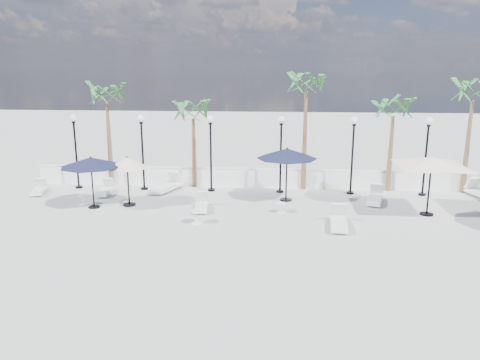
# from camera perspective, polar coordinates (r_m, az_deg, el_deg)

# --- Properties ---
(ground) EXTENTS (100.00, 100.00, 0.00)m
(ground) POSITION_cam_1_polar(r_m,az_deg,el_deg) (17.53, 4.90, -7.02)
(ground) COLOR #A7A6A2
(ground) RESTS_ON ground
(balustrade) EXTENTS (26.00, 0.30, 1.01)m
(balustrade) POSITION_cam_1_polar(r_m,az_deg,el_deg) (24.58, 4.91, 0.17)
(balustrade) COLOR white
(balustrade) RESTS_ON ground
(lamppost_0) EXTENTS (0.36, 0.36, 3.84)m
(lamppost_0) POSITION_cam_1_polar(r_m,az_deg,el_deg) (25.41, -19.46, 4.53)
(lamppost_0) COLOR black
(lamppost_0) RESTS_ON ground
(lamppost_1) EXTENTS (0.36, 0.36, 3.84)m
(lamppost_1) POSITION_cam_1_polar(r_m,az_deg,el_deg) (24.20, -11.85, 4.60)
(lamppost_1) COLOR black
(lamppost_1) RESTS_ON ground
(lamppost_2) EXTENTS (0.36, 0.36, 3.84)m
(lamppost_2) POSITION_cam_1_polar(r_m,az_deg,el_deg) (23.45, -3.60, 4.58)
(lamppost_2) COLOR black
(lamppost_2) RESTS_ON ground
(lamppost_3) EXTENTS (0.36, 0.36, 3.84)m
(lamppost_3) POSITION_cam_1_polar(r_m,az_deg,el_deg) (23.20, 5.02, 4.46)
(lamppost_3) COLOR black
(lamppost_3) RESTS_ON ground
(lamppost_4) EXTENTS (0.36, 0.36, 3.84)m
(lamppost_4) POSITION_cam_1_polar(r_m,az_deg,el_deg) (23.48, 13.61, 4.24)
(lamppost_4) COLOR black
(lamppost_4) RESTS_ON ground
(lamppost_5) EXTENTS (0.36, 0.36, 3.84)m
(lamppost_5) POSITION_cam_1_polar(r_m,az_deg,el_deg) (24.27, 21.81, 3.94)
(lamppost_5) COLOR black
(lamppost_5) RESTS_ON ground
(palm_0) EXTENTS (2.60, 2.60, 5.50)m
(palm_0) POSITION_cam_1_polar(r_m,az_deg,el_deg) (25.37, -15.96, 9.42)
(palm_0) COLOR brown
(palm_0) RESTS_ON ground
(palm_1) EXTENTS (2.60, 2.60, 4.70)m
(palm_1) POSITION_cam_1_polar(r_m,az_deg,el_deg) (24.23, -5.73, 7.84)
(palm_1) COLOR brown
(palm_1) RESTS_ON ground
(palm_2) EXTENTS (2.60, 2.60, 6.10)m
(palm_2) POSITION_cam_1_polar(r_m,az_deg,el_deg) (23.77, 8.09, 10.96)
(palm_2) COLOR brown
(palm_2) RESTS_ON ground
(palm_3) EXTENTS (2.60, 2.60, 4.90)m
(palm_3) POSITION_cam_1_polar(r_m,az_deg,el_deg) (24.47, 18.19, 7.75)
(palm_3) COLOR brown
(palm_3) RESTS_ON ground
(palm_4) EXTENTS (2.60, 2.60, 5.70)m
(palm_4) POSITION_cam_1_polar(r_m,az_deg,el_deg) (25.52, 26.53, 8.99)
(palm_4) COLOR brown
(palm_4) RESTS_ON ground
(lounger_0) EXTENTS (0.94, 1.72, 0.62)m
(lounger_0) POSITION_cam_1_polar(r_m,az_deg,el_deg) (25.41, -23.29, -1.08)
(lounger_0) COLOR white
(lounger_0) RESTS_ON ground
(lounger_1) EXTENTS (1.36, 2.26, 0.81)m
(lounger_1) POSITION_cam_1_polar(r_m,az_deg,el_deg) (24.06, -8.95, -0.73)
(lounger_1) COLOR white
(lounger_1) RESTS_ON ground
(lounger_2) EXTENTS (0.66, 1.74, 0.64)m
(lounger_2) POSITION_cam_1_polar(r_m,az_deg,el_deg) (24.12, -16.11, -1.21)
(lounger_2) COLOR white
(lounger_2) RESTS_ON ground
(lounger_3) EXTENTS (0.78, 2.01, 0.74)m
(lounger_3) POSITION_cam_1_polar(r_m,az_deg,el_deg) (18.86, 11.94, -4.97)
(lounger_3) COLOR white
(lounger_3) RESTS_ON ground
(lounger_4) EXTENTS (0.73, 1.76, 0.64)m
(lounger_4) POSITION_cam_1_polar(r_m,az_deg,el_deg) (20.76, -4.75, -3.08)
(lounger_4) COLOR white
(lounger_4) RESTS_ON ground
(lounger_5) EXTENTS (1.09, 1.99, 0.71)m
(lounger_5) POSITION_cam_1_polar(r_m,az_deg,el_deg) (22.63, 16.12, -2.11)
(lounger_5) COLOR white
(lounger_5) RESTS_ON ground
(side_table_0) EXTENTS (0.49, 0.49, 0.47)m
(side_table_0) POSITION_cam_1_polar(r_m,az_deg,el_deg) (22.56, -18.57, -2.21)
(side_table_0) COLOR white
(side_table_0) RESTS_ON ground
(side_table_1) EXTENTS (0.57, 0.57, 0.55)m
(side_table_1) POSITION_cam_1_polar(r_m,az_deg,el_deg) (18.97, -5.34, -4.35)
(side_table_1) COLOR white
(side_table_1) RESTS_ON ground
(side_table_2) EXTENTS (0.45, 0.45, 0.44)m
(side_table_2) POSITION_cam_1_polar(r_m,az_deg,el_deg) (20.35, 5.00, -3.30)
(side_table_2) COLOR white
(side_table_2) RESTS_ON ground
(parasol_navy_left) EXTENTS (2.67, 2.67, 2.36)m
(parasol_navy_left) POSITION_cam_1_polar(r_m,az_deg,el_deg) (21.62, -17.73, 2.07)
(parasol_navy_left) COLOR black
(parasol_navy_left) RESTS_ON ground
(parasol_navy_mid) EXTENTS (2.85, 2.85, 2.56)m
(parasol_navy_mid) POSITION_cam_1_polar(r_m,az_deg,el_deg) (21.81, 5.74, 3.20)
(parasol_navy_mid) COLOR black
(parasol_navy_mid) RESTS_ON ground
(parasol_cream_sq_a) EXTENTS (5.51, 5.51, 2.70)m
(parasol_cream_sq_a) POSITION_cam_1_polar(r_m,az_deg,el_deg) (21.03, 22.37, 2.56)
(parasol_cream_sq_a) COLOR black
(parasol_cream_sq_a) RESTS_ON ground
(parasol_cream_small) EXTENTS (1.86, 1.86, 2.29)m
(parasol_cream_small) POSITION_cam_1_polar(r_m,az_deg,el_deg) (21.56, -13.60, 1.98)
(parasol_cream_small) COLOR black
(parasol_cream_small) RESTS_ON ground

